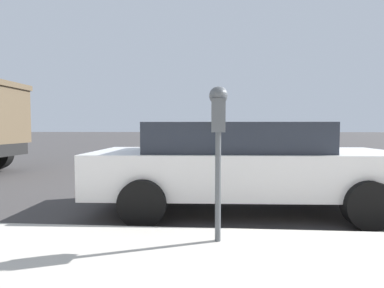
# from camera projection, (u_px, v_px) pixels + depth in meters

# --- Properties ---
(ground_plane) EXTENTS (220.00, 220.00, 0.00)m
(ground_plane) POSITION_uv_depth(u_px,v_px,m) (255.00, 197.00, 5.67)
(ground_plane) COLOR #3D3A3A
(parking_meter) EXTENTS (0.21, 0.19, 1.60)m
(parking_meter) POSITION_uv_depth(u_px,v_px,m) (218.00, 123.00, 3.06)
(parking_meter) COLOR #4C5156
(parking_meter) RESTS_ON sidewalk
(car_white) EXTENTS (2.20, 4.79, 1.39)m
(car_white) POSITION_uv_depth(u_px,v_px,m) (241.00, 163.00, 4.80)
(car_white) COLOR silver
(car_white) RESTS_ON ground_plane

